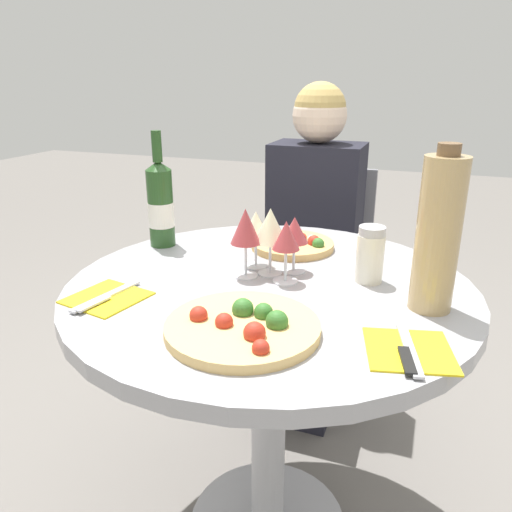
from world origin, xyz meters
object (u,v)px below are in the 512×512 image
(pizza_large, at_px, (244,326))
(wine_bottle, at_px, (161,204))
(seated_diner, at_px, (309,265))
(dining_table, at_px, (269,337))
(chair_behind_diner, at_px, (316,279))
(tall_carafe, at_px, (438,234))

(pizza_large, xyz_separation_m, wine_bottle, (-0.41, 0.41, 0.11))
(wine_bottle, bearing_deg, seated_diner, 59.41)
(dining_table, xyz_separation_m, pizza_large, (0.03, -0.25, 0.16))
(chair_behind_diner, xyz_separation_m, wine_bottle, (-0.31, -0.66, 0.44))
(pizza_large, bearing_deg, seated_diner, 96.41)
(pizza_large, bearing_deg, dining_table, 97.13)
(chair_behind_diner, xyz_separation_m, seated_diner, (-0.00, -0.14, 0.11))
(chair_behind_diner, height_order, seated_diner, seated_diner)
(seated_diner, bearing_deg, wine_bottle, 59.41)
(seated_diner, xyz_separation_m, tall_carafe, (0.43, -0.69, 0.37))
(dining_table, bearing_deg, tall_carafe, -2.26)
(seated_diner, height_order, tall_carafe, seated_diner)
(chair_behind_diner, height_order, wine_bottle, wine_bottle)
(pizza_large, distance_m, tall_carafe, 0.43)
(wine_bottle, bearing_deg, tall_carafe, -13.14)
(chair_behind_diner, distance_m, pizza_large, 1.12)
(chair_behind_diner, bearing_deg, seated_diner, 90.00)
(dining_table, distance_m, wine_bottle, 0.49)
(tall_carafe, bearing_deg, dining_table, 177.74)
(chair_behind_diner, distance_m, tall_carafe, 1.06)
(seated_diner, bearing_deg, dining_table, 96.14)
(chair_behind_diner, relative_size, pizza_large, 2.94)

